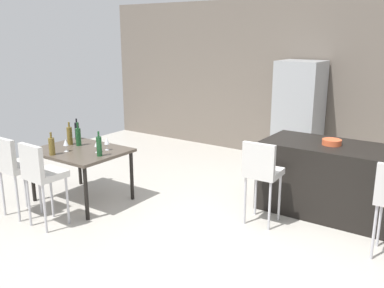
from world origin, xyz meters
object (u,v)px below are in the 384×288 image
(dining_chair_far, at_px, (41,172))
(fruit_bowl, at_px, (332,142))
(wine_bottle_middle, at_px, (77,131))
(refrigerator, at_px, (299,115))
(dining_chair_near, at_px, (14,164))
(wine_glass_right, at_px, (107,141))
(wine_bottle_left, at_px, (78,137))
(wine_glass_end, at_px, (97,143))
(kitchen_island, at_px, (334,180))
(wine_glass_far, at_px, (66,143))
(bar_chair_left, at_px, (262,170))
(wine_bottle_inner, at_px, (52,146))
(dining_table, at_px, (81,154))
(wine_bottle_near, at_px, (99,146))
(wine_bottle_corner, at_px, (70,136))

(dining_chair_far, bearing_deg, fruit_bowl, 41.37)
(wine_bottle_middle, height_order, refrigerator, refrigerator)
(dining_chair_near, bearing_deg, wine_glass_right, 59.88)
(wine_bottle_left, height_order, wine_glass_end, wine_bottle_left)
(kitchen_island, bearing_deg, wine_glass_end, -150.86)
(wine_glass_far, relative_size, wine_glass_end, 1.00)
(wine_glass_end, xyz_separation_m, refrigerator, (1.56, 3.19, 0.06))
(bar_chair_left, bearing_deg, wine_glass_right, -165.57)
(kitchen_island, height_order, refrigerator, refrigerator)
(dining_chair_far, height_order, wine_glass_far, dining_chair_far)
(wine_bottle_inner, bearing_deg, kitchen_island, 31.73)
(dining_chair_far, relative_size, wine_glass_far, 6.03)
(refrigerator, bearing_deg, wine_glass_right, -117.02)
(dining_table, relative_size, wine_glass_right, 6.95)
(bar_chair_left, relative_size, dining_table, 0.87)
(bar_chair_left, xyz_separation_m, fruit_bowl, (0.57, 0.80, 0.26))
(wine_glass_far, bearing_deg, wine_glass_end, 28.27)
(dining_chair_near, distance_m, wine_bottle_left, 0.98)
(bar_chair_left, height_order, wine_bottle_middle, wine_bottle_middle)
(bar_chair_left, height_order, wine_glass_far, bar_chair_left)
(dining_chair_near, height_order, wine_bottle_near, wine_bottle_near)
(bar_chair_left, distance_m, dining_chair_near, 3.07)
(wine_bottle_corner, bearing_deg, wine_bottle_inner, -64.66)
(wine_glass_end, bearing_deg, wine_bottle_corner, 173.88)
(wine_bottle_corner, bearing_deg, wine_glass_end, -6.12)
(dining_chair_near, bearing_deg, dining_table, 71.96)
(fruit_bowl, bearing_deg, dining_chair_far, -138.63)
(dining_chair_near, relative_size, fruit_bowl, 4.39)
(wine_bottle_left, height_order, wine_bottle_middle, wine_bottle_left)
(dining_chair_far, xyz_separation_m, wine_bottle_corner, (-0.60, 0.93, 0.17))
(wine_glass_right, bearing_deg, fruit_bowl, 26.94)
(wine_bottle_inner, relative_size, wine_glass_end, 1.74)
(dining_table, bearing_deg, wine_glass_end, 5.43)
(kitchen_island, height_order, wine_glass_right, kitchen_island)
(bar_chair_left, xyz_separation_m, dining_chair_far, (-2.11, -1.55, 0.00))
(dining_table, bearing_deg, wine_bottle_near, -9.01)
(wine_bottle_left, height_order, wine_bottle_inner, wine_bottle_left)
(dining_chair_near, height_order, dining_chair_far, same)
(kitchen_island, relative_size, dining_chair_far, 1.72)
(dining_table, bearing_deg, wine_bottle_left, 144.69)
(wine_glass_right, distance_m, refrigerator, 3.40)
(wine_bottle_left, xyz_separation_m, wine_glass_right, (0.50, 0.06, -0.01))
(dining_chair_near, bearing_deg, wine_bottle_middle, 100.33)
(wine_glass_end, bearing_deg, wine_bottle_inner, -134.22)
(dining_table, bearing_deg, refrigerator, 59.87)
(wine_glass_far, bearing_deg, kitchen_island, 29.03)
(wine_bottle_corner, xyz_separation_m, wine_glass_right, (0.65, 0.09, -0.01))
(bar_chair_left, height_order, refrigerator, refrigerator)
(wine_glass_far, height_order, fruit_bowl, fruit_bowl)
(wine_bottle_near, distance_m, wine_glass_right, 0.29)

